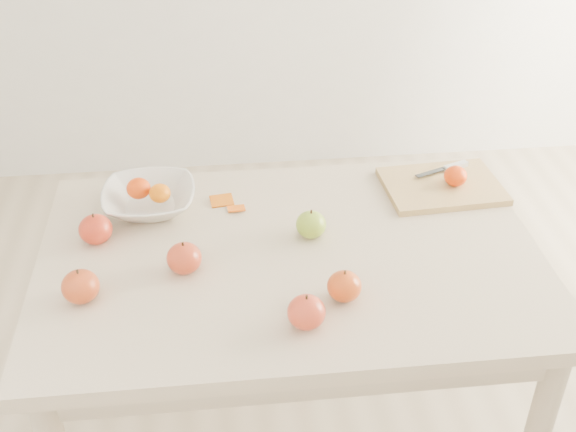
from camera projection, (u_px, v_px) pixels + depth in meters
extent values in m
cube|color=beige|center=(290.00, 258.00, 1.74)|extent=(1.20, 0.80, 0.04)
cylinder|color=#BCAA8E|center=(100.00, 301.00, 2.18)|extent=(0.06, 0.06, 0.71)
cylinder|color=#BCAA8E|center=(448.00, 277.00, 2.28)|extent=(0.06, 0.06, 0.71)
cube|color=tan|center=(442.00, 186.00, 1.96)|extent=(0.32, 0.25, 0.02)
ellipsoid|color=#D33A07|center=(455.00, 176.00, 1.93)|extent=(0.06, 0.06, 0.05)
imported|color=white|center=(149.00, 199.00, 1.87)|extent=(0.24, 0.24, 0.06)
ellipsoid|color=#DE3A07|center=(139.00, 188.00, 1.86)|extent=(0.06, 0.06, 0.05)
ellipsoid|color=orange|center=(160.00, 193.00, 1.84)|extent=(0.06, 0.06, 0.05)
cube|color=#C55B0D|center=(222.00, 202.00, 1.91)|extent=(0.07, 0.05, 0.01)
cube|color=#DD5C0F|center=(236.00, 209.00, 1.88)|extent=(0.05, 0.04, 0.01)
cube|color=silver|center=(456.00, 166.00, 2.02)|extent=(0.08, 0.04, 0.01)
cube|color=#35383C|center=(431.00, 172.00, 1.99)|extent=(0.09, 0.05, 0.00)
ellipsoid|color=#70A118|center=(311.00, 224.00, 1.76)|extent=(0.08, 0.08, 0.07)
ellipsoid|color=maroon|center=(96.00, 229.00, 1.74)|extent=(0.08, 0.08, 0.07)
ellipsoid|color=maroon|center=(306.00, 312.00, 1.49)|extent=(0.08, 0.08, 0.07)
ellipsoid|color=maroon|center=(344.00, 286.00, 1.57)|extent=(0.08, 0.08, 0.07)
ellipsoid|color=maroon|center=(184.00, 258.00, 1.65)|extent=(0.08, 0.08, 0.07)
ellipsoid|color=maroon|center=(80.00, 287.00, 1.56)|extent=(0.08, 0.08, 0.07)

